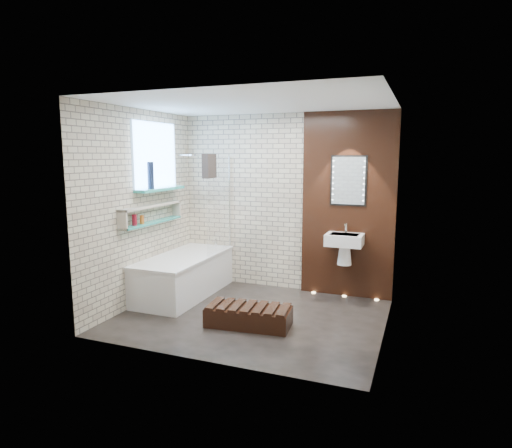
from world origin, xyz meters
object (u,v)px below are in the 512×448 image
at_px(bath_screen, 219,205).
at_px(walnut_step, 249,317).
at_px(bathtub, 184,275).
at_px(washbasin, 344,244).
at_px(led_mirror, 348,181).

relative_size(bath_screen, walnut_step, 1.42).
bearing_deg(bathtub, bath_screen, 51.10).
distance_m(bath_screen, walnut_step, 1.92).
xyz_separation_m(washbasin, walnut_step, (-0.87, -1.37, -0.68)).
bearing_deg(walnut_step, bath_screen, 128.62).
bearing_deg(bath_screen, led_mirror, 10.66).
relative_size(led_mirror, walnut_step, 0.71).
distance_m(washbasin, led_mirror, 0.88).
bearing_deg(bathtub, washbasin, 16.01).
bearing_deg(led_mirror, bath_screen, -169.34).
height_order(bathtub, walnut_step, bathtub).
bearing_deg(bath_screen, washbasin, 5.78).
xyz_separation_m(led_mirror, walnut_step, (-0.87, -1.53, -1.54)).
distance_m(bath_screen, washbasin, 1.89).
relative_size(bathtub, washbasin, 3.00).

